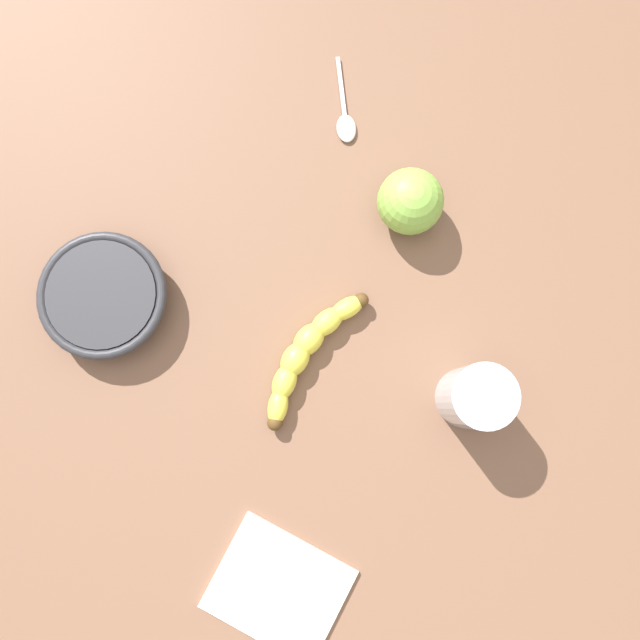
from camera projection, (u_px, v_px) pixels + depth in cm
name	position (u px, v px, depth cm)	size (l,w,h in cm)	color
wooden_tabletop	(301.00, 330.00, 80.33)	(120.00, 120.00, 3.00)	brown
banana	(307.00, 353.00, 76.92)	(9.18, 17.99, 3.07)	yellow
smoothie_glass	(474.00, 397.00, 73.04)	(7.12, 7.12, 10.09)	silver
ceramic_bowl	(104.00, 296.00, 76.91)	(14.97, 14.97, 3.98)	#2D2D33
green_apple_fruit	(410.00, 201.00, 76.86)	(7.79, 7.79, 7.79)	#84B747
teaspoon	(346.00, 123.00, 81.77)	(10.70, 6.23, 0.80)	silver
folded_napkin	(279.00, 589.00, 74.67)	(14.28, 11.77, 0.60)	white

